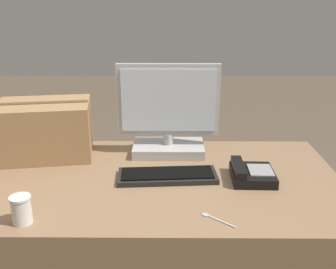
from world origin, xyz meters
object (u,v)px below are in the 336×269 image
(spoon, at_px, (213,218))
(cardboard_box, at_px, (45,129))
(desk_phone, at_px, (251,174))
(keyboard, at_px, (167,175))
(paper_cup_right, at_px, (21,210))
(monitor, at_px, (168,119))

(spoon, height_order, cardboard_box, cardboard_box)
(desk_phone, height_order, cardboard_box, cardboard_box)
(keyboard, bearing_deg, desk_phone, -5.32)
(desk_phone, distance_m, spoon, 0.37)
(paper_cup_right, height_order, cardboard_box, cardboard_box)
(monitor, xyz_separation_m, paper_cup_right, (-0.50, -0.64, -0.13))
(keyboard, height_order, paper_cup_right, paper_cup_right)
(paper_cup_right, bearing_deg, keyboard, 35.37)
(cardboard_box, bearing_deg, monitor, 2.56)
(monitor, height_order, spoon, monitor)
(monitor, relative_size, paper_cup_right, 4.84)
(paper_cup_right, bearing_deg, monitor, 51.95)
(spoon, relative_size, cardboard_box, 0.25)
(keyboard, xyz_separation_m, paper_cup_right, (-0.50, -0.36, 0.04))
(cardboard_box, bearing_deg, paper_cup_right, -80.99)
(paper_cup_right, relative_size, cardboard_box, 0.21)
(keyboard, relative_size, cardboard_box, 0.91)
(keyboard, xyz_separation_m, spoon, (0.17, -0.32, -0.01))
(desk_phone, bearing_deg, cardboard_box, 165.85)
(keyboard, height_order, spoon, keyboard)
(monitor, height_order, cardboard_box, monitor)
(monitor, relative_size, spoon, 4.18)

